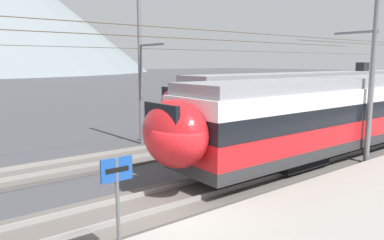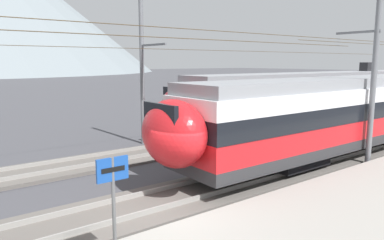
% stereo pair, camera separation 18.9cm
% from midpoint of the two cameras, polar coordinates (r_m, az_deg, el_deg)
% --- Properties ---
extents(ground_plane, '(400.00, 400.00, 0.00)m').
position_cam_midpoint_polar(ground_plane, '(11.12, -2.84, -15.35)').
color(ground_plane, '#424247').
extents(track_near, '(120.00, 3.00, 0.28)m').
position_cam_midpoint_polar(track_near, '(12.10, -6.37, -12.97)').
color(track_near, '#5B5651').
rests_on(track_near, ground).
extents(track_far, '(120.00, 3.00, 0.28)m').
position_cam_midpoint_polar(track_far, '(17.21, -16.57, -6.61)').
color(track_far, '#5B5651').
rests_on(track_far, ground).
extents(train_near_platform, '(29.20, 3.04, 4.27)m').
position_cam_midpoint_polar(train_near_platform, '(22.81, 27.53, 2.04)').
color(train_near_platform, '#2D2D30').
rests_on(train_near_platform, track_near).
extents(train_far_track, '(29.19, 2.87, 4.27)m').
position_cam_midpoint_polar(train_far_track, '(29.59, 20.97, 3.82)').
color(train_far_track, '#2D2D30').
rests_on(train_far_track, track_far).
extents(catenary_mast_mid, '(42.16, 2.04, 7.94)m').
position_cam_midpoint_polar(catenary_mast_mid, '(17.88, 26.31, 6.60)').
color(catenary_mast_mid, slate).
rests_on(catenary_mast_mid, ground).
extents(catenary_mast_far_side, '(42.16, 2.57, 8.16)m').
position_cam_midpoint_polar(catenary_mast_far_side, '(20.43, -7.25, 7.84)').
color(catenary_mast_far_side, slate).
rests_on(catenary_mast_far_side, ground).
extents(platform_sign, '(0.70, 0.08, 2.28)m').
position_cam_midpoint_polar(platform_sign, '(7.95, -11.45, -9.94)').
color(platform_sign, '#59595B').
rests_on(platform_sign, platform_slab).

